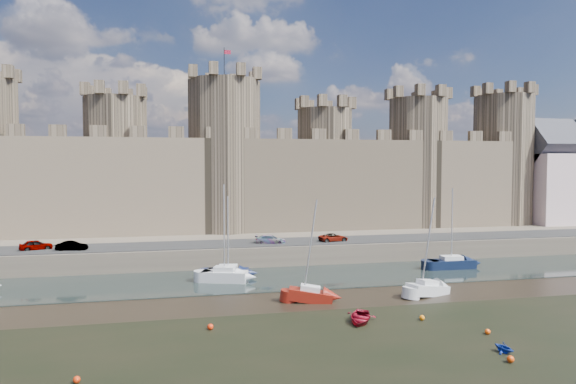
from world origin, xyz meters
name	(u,v)px	position (x,y,z in m)	size (l,w,h in m)	color
ground	(263,365)	(0.00, 0.00, 0.00)	(160.00, 160.00, 0.00)	black
water_channel	(227,281)	(0.00, 24.00, 0.04)	(160.00, 12.00, 0.08)	black
quay	(208,229)	(0.00, 60.00, 1.25)	(160.00, 60.00, 2.50)	#4C443A
road	(220,244)	(0.00, 34.00, 2.55)	(160.00, 7.00, 0.10)	black
castle	(208,171)	(-0.64, 48.00, 11.67)	(108.50, 11.00, 29.00)	#42382B
car_0	(36,245)	(-21.65, 34.00, 3.12)	(1.47, 3.65, 1.25)	gray
car_1	(72,246)	(-17.42, 32.68, 3.08)	(1.22, 3.50, 1.15)	gray
car_2	(270,239)	(6.43, 33.10, 3.06)	(1.57, 3.87, 1.12)	gray
car_3	(334,238)	(14.88, 33.11, 3.04)	(1.80, 3.91, 1.09)	gray
sailboat_1	(228,272)	(0.25, 25.33, 0.74)	(4.78, 2.55, 9.10)	black
sailboat_2	(224,275)	(-0.33, 23.40, 0.83)	(5.19, 3.34, 10.46)	silver
sailboat_3	(451,263)	(27.24, 24.83, 0.76)	(5.59, 2.30, 9.71)	black
sailboat_4	(310,294)	(6.72, 13.92, 0.71)	(4.32, 2.58, 9.48)	maroon
sailboat_5	(428,288)	(18.41, 13.81, 0.70)	(4.73, 3.09, 9.52)	silver
dinghy_4	(360,318)	(9.04, 7.02, 0.34)	(2.38, 0.69, 3.33)	maroon
dinghy_5	(504,348)	(16.18, -1.29, 0.36)	(1.19, 0.73, 1.38)	navy
buoy_1	(210,327)	(-2.79, 7.71, 0.24)	(0.47, 0.47, 0.47)	red
buoy_2	(511,359)	(15.51, -2.92, 0.23)	(0.47, 0.47, 0.47)	#D63C09
buoy_3	(422,318)	(14.15, 6.51, 0.22)	(0.44, 0.44, 0.44)	orange
buoy_4	(77,380)	(-10.94, -0.36, 0.21)	(0.42, 0.42, 0.42)	red
buoy_5	(488,332)	(17.31, 2.28, 0.21)	(0.42, 0.42, 0.42)	#FE4D0B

